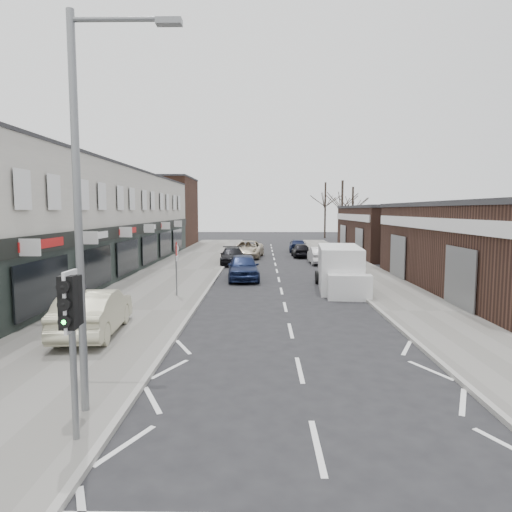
{
  "coord_description": "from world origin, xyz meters",
  "views": [
    {
      "loc": [
        -1.0,
        -9.9,
        4.28
      ],
      "look_at": [
        -1.25,
        6.75,
        2.6
      ],
      "focal_mm": 32.0,
      "sensor_mm": 36.0,
      "label": 1
    }
  ],
  "objects_px": {
    "street_lamp": "(86,193)",
    "pedestrian": "(83,311)",
    "parked_car_right_c": "(298,246)",
    "parked_car_left_b": "(232,256)",
    "parked_car_right_a": "(319,255)",
    "sedan_on_pavement": "(94,312)",
    "parked_car_left_a": "(243,267)",
    "white_van": "(340,270)",
    "traffic_light": "(71,316)",
    "parked_car_left_c": "(247,249)",
    "warning_sign": "(177,253)",
    "parked_car_right_b": "(301,250)"
  },
  "relations": [
    {
      "from": "pedestrian",
      "to": "white_van",
      "type": "bearing_deg",
      "value": -119.4
    },
    {
      "from": "warning_sign",
      "to": "white_van",
      "type": "relative_size",
      "value": 0.44
    },
    {
      "from": "pedestrian",
      "to": "parked_car_left_a",
      "type": "xyz_separation_m",
      "value": [
        4.6,
        13.48,
        -0.24
      ]
    },
    {
      "from": "street_lamp",
      "to": "traffic_light",
      "type": "bearing_deg",
      "value": -84.12
    },
    {
      "from": "pedestrian",
      "to": "parked_car_left_c",
      "type": "bearing_deg",
      "value": -83.9
    },
    {
      "from": "warning_sign",
      "to": "parked_car_left_a",
      "type": "bearing_deg",
      "value": 63.47
    },
    {
      "from": "parked_car_left_a",
      "to": "parked_car_left_c",
      "type": "height_order",
      "value": "parked_car_left_a"
    },
    {
      "from": "traffic_light",
      "to": "parked_car_right_a",
      "type": "height_order",
      "value": "traffic_light"
    },
    {
      "from": "street_lamp",
      "to": "parked_car_right_b",
      "type": "height_order",
      "value": "street_lamp"
    },
    {
      "from": "street_lamp",
      "to": "parked_car_left_b",
      "type": "height_order",
      "value": "street_lamp"
    },
    {
      "from": "pedestrian",
      "to": "parked_car_right_a",
      "type": "bearing_deg",
      "value": -99.49
    },
    {
      "from": "street_lamp",
      "to": "parked_car_left_b",
      "type": "relative_size",
      "value": 1.74
    },
    {
      "from": "pedestrian",
      "to": "parked_car_left_c",
      "type": "relative_size",
      "value": 0.33
    },
    {
      "from": "parked_car_left_b",
      "to": "parked_car_right_a",
      "type": "distance_m",
      "value": 6.93
    },
    {
      "from": "parked_car_left_b",
      "to": "parked_car_right_c",
      "type": "relative_size",
      "value": 1.06
    },
    {
      "from": "sedan_on_pavement",
      "to": "white_van",
      "type": "bearing_deg",
      "value": -141.17
    },
    {
      "from": "parked_car_left_b",
      "to": "parked_car_right_c",
      "type": "height_order",
      "value": "parked_car_left_b"
    },
    {
      "from": "warning_sign",
      "to": "parked_car_left_b",
      "type": "bearing_deg",
      "value": 82.72
    },
    {
      "from": "warning_sign",
      "to": "pedestrian",
      "type": "xyz_separation_m",
      "value": [
        -1.64,
        -7.55,
        -1.17
      ]
    },
    {
      "from": "street_lamp",
      "to": "pedestrian",
      "type": "relative_size",
      "value": 4.4
    },
    {
      "from": "parked_car_right_c",
      "to": "parked_car_left_a",
      "type": "bearing_deg",
      "value": 80.01
    },
    {
      "from": "street_lamp",
      "to": "warning_sign",
      "type": "xyz_separation_m",
      "value": [
        -0.63,
        12.8,
        -2.42
      ]
    },
    {
      "from": "traffic_light",
      "to": "warning_sign",
      "type": "relative_size",
      "value": 1.15
    },
    {
      "from": "parked_car_left_b",
      "to": "parked_car_right_c",
      "type": "xyz_separation_m",
      "value": [
        6.04,
        11.25,
        -0.04
      ]
    },
    {
      "from": "parked_car_left_c",
      "to": "parked_car_right_c",
      "type": "bearing_deg",
      "value": 55.93
    },
    {
      "from": "street_lamp",
      "to": "parked_car_right_a",
      "type": "relative_size",
      "value": 1.94
    },
    {
      "from": "traffic_light",
      "to": "parked_car_left_c",
      "type": "height_order",
      "value": "traffic_light"
    },
    {
      "from": "traffic_light",
      "to": "parked_car_left_a",
      "type": "bearing_deg",
      "value": 83.7
    },
    {
      "from": "sedan_on_pavement",
      "to": "parked_car_right_b",
      "type": "xyz_separation_m",
      "value": [
        9.15,
        26.49,
        -0.24
      ]
    },
    {
      "from": "parked_car_left_a",
      "to": "parked_car_left_c",
      "type": "xyz_separation_m",
      "value": [
        -0.17,
        13.03,
        -0.03
      ]
    },
    {
      "from": "warning_sign",
      "to": "sedan_on_pavement",
      "type": "relative_size",
      "value": 0.58
    },
    {
      "from": "parked_car_right_b",
      "to": "parked_car_right_c",
      "type": "relative_size",
      "value": 0.87
    },
    {
      "from": "street_lamp",
      "to": "parked_car_left_b",
      "type": "distance_m",
      "value": 26.89
    },
    {
      "from": "warning_sign",
      "to": "sedan_on_pavement",
      "type": "bearing_deg",
      "value": -102.24
    },
    {
      "from": "parked_car_left_a",
      "to": "parked_car_left_c",
      "type": "relative_size",
      "value": 0.85
    },
    {
      "from": "parked_car_left_b",
      "to": "parked_car_right_b",
      "type": "distance_m",
      "value": 8.22
    },
    {
      "from": "parked_car_left_a",
      "to": "parked_car_right_a",
      "type": "relative_size",
      "value": 1.13
    },
    {
      "from": "parked_car_left_c",
      "to": "parked_car_right_a",
      "type": "bearing_deg",
      "value": -31.89
    },
    {
      "from": "street_lamp",
      "to": "sedan_on_pavement",
      "type": "xyz_separation_m",
      "value": [
        -2.15,
        5.83,
        -3.73
      ]
    },
    {
      "from": "parked_car_left_b",
      "to": "parked_car_right_a",
      "type": "height_order",
      "value": "parked_car_right_a"
    },
    {
      "from": "street_lamp",
      "to": "white_van",
      "type": "relative_size",
      "value": 1.3
    },
    {
      "from": "street_lamp",
      "to": "parked_car_right_c",
      "type": "height_order",
      "value": "street_lamp"
    },
    {
      "from": "parked_car_right_a",
      "to": "warning_sign",
      "type": "bearing_deg",
      "value": 57.97
    },
    {
      "from": "white_van",
      "to": "parked_car_right_b",
      "type": "distance_m",
      "value": 17.14
    },
    {
      "from": "sedan_on_pavement",
      "to": "pedestrian",
      "type": "distance_m",
      "value": 0.62
    },
    {
      "from": "parked_car_left_b",
      "to": "parked_car_left_c",
      "type": "xyz_separation_m",
      "value": [
        1.03,
        5.18,
        0.09
      ]
    },
    {
      "from": "parked_car_left_b",
      "to": "traffic_light",
      "type": "bearing_deg",
      "value": -95.78
    },
    {
      "from": "warning_sign",
      "to": "parked_car_right_b",
      "type": "height_order",
      "value": "warning_sign"
    },
    {
      "from": "sedan_on_pavement",
      "to": "parked_car_left_a",
      "type": "relative_size",
      "value": 1.0
    },
    {
      "from": "parked_car_right_c",
      "to": "warning_sign",
      "type": "bearing_deg",
      "value": 76.92
    }
  ]
}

